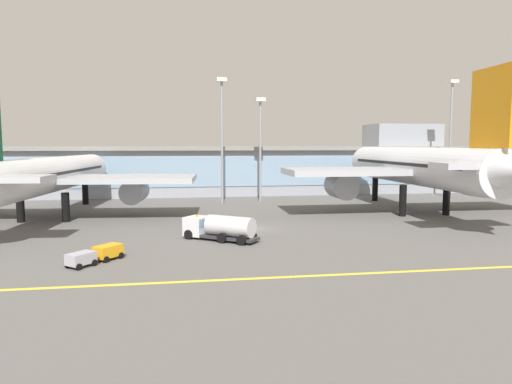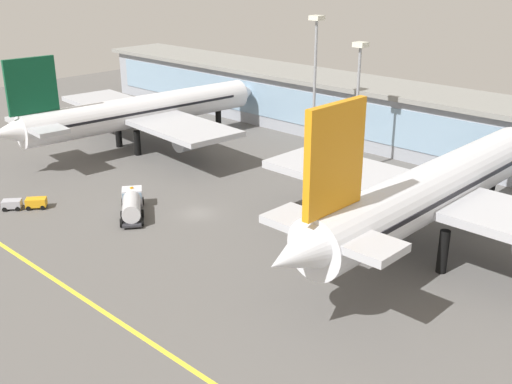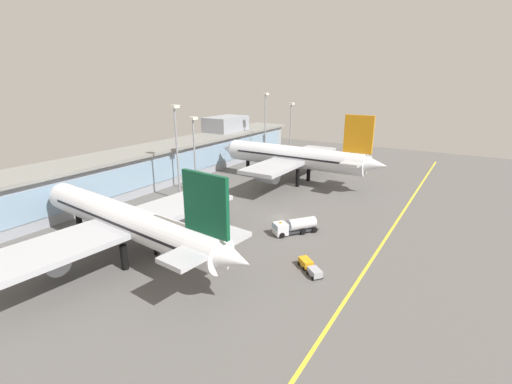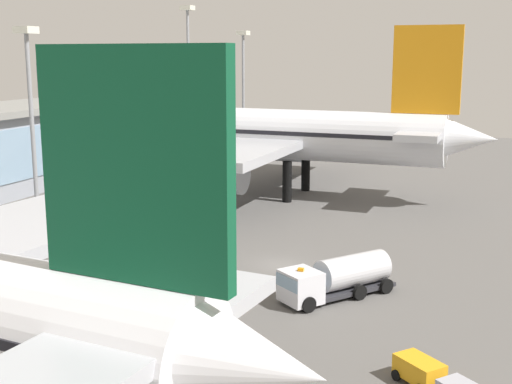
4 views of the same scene
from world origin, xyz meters
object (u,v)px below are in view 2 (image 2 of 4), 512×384
fuel_tanker_truck (132,204)px  apron_light_mast_west (315,69)px  apron_light_mast_far_east (358,86)px  airliner_near_left (141,112)px  airliner_near_right (431,191)px  baggage_tug_near (25,203)px

fuel_tanker_truck → apron_light_mast_west: apron_light_mast_west is taller
apron_light_mast_far_east → apron_light_mast_west: bearing=-171.7°
airliner_near_left → apron_light_mast_west: (26.61, 13.79, 8.79)m
apron_light_mast_west → apron_light_mast_far_east: (7.36, 1.07, -1.89)m
apron_light_mast_far_east → fuel_tanker_truck: bearing=-107.4°
airliner_near_right → airliner_near_left: bearing=87.5°
airliner_near_left → airliner_near_right: airliner_near_right is taller
airliner_near_right → apron_light_mast_far_east: 29.16m
airliner_near_right → apron_light_mast_west: 34.96m
airliner_near_left → apron_light_mast_far_east: apron_light_mast_far_east is taller
airliner_near_right → baggage_tug_near: size_ratio=9.72×
fuel_tanker_truck → apron_light_mast_far_east: 37.66m
apron_light_mast_west → fuel_tanker_truck: bearing=-95.7°
airliner_near_right → baggage_tug_near: 51.83m
airliner_near_left → apron_light_mast_far_east: 37.71m
airliner_near_right → apron_light_mast_west: apron_light_mast_west is taller
airliner_near_right → apron_light_mast_far_east: bearing=51.9°
airliner_near_left → baggage_tug_near: bearing=-152.6°
apron_light_mast_west → airliner_near_right: bearing=-29.4°
airliner_near_left → baggage_tug_near: (11.32, -27.85, -5.57)m
fuel_tanker_truck → baggage_tug_near: fuel_tanker_truck is taller
airliner_near_left → airliner_near_right: (56.29, -2.95, 1.02)m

